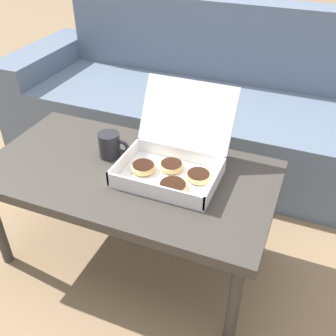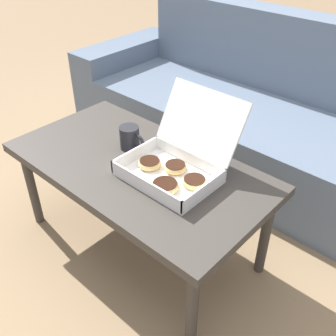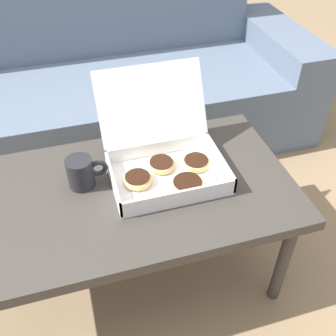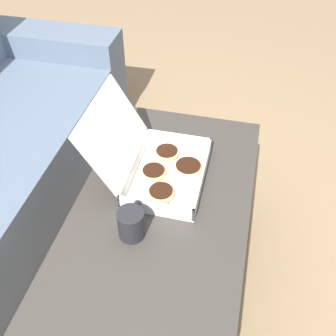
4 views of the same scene
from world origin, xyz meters
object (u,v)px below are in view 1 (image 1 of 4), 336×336
object	(u,v)px
couch	(204,107)
coffee_table	(129,180)
coffee_mug	(110,145)
pastry_box	(173,161)

from	to	relation	value
couch	coffee_table	bearing A→B (deg)	-90.00
coffee_table	coffee_mug	bearing A→B (deg)	149.01
pastry_box	coffee_mug	size ratio (longest dim) A/B	3.00
pastry_box	coffee_mug	bearing A→B (deg)	177.48
couch	pastry_box	size ratio (longest dim) A/B	6.04
coffee_table	coffee_mug	size ratio (longest dim) A/B	8.58
pastry_box	coffee_mug	world-z (taller)	pastry_box
coffee_mug	coffee_table	bearing A→B (deg)	-30.99
couch	coffee_mug	xyz separation A→B (m)	(-0.11, -0.94, 0.24)
coffee_table	pastry_box	size ratio (longest dim) A/B	2.86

